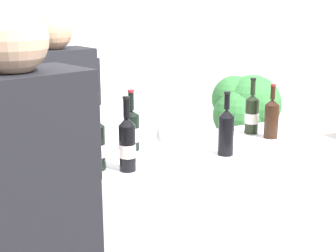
# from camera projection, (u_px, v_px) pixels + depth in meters

# --- Properties ---
(wall_back) EXTENTS (8.00, 0.10, 2.80)m
(wall_back) POSITION_uv_depth(u_px,v_px,m) (23.00, 37.00, 4.53)
(wall_back) COLOR white
(wall_back) RESTS_ON ground_plane
(counter) EXTENTS (2.27, 0.64, 0.98)m
(counter) POSITION_uv_depth(u_px,v_px,m) (137.00, 251.00, 2.52)
(counter) COLOR white
(counter) RESTS_ON ground_plane
(wine_bottle_0) EXTENTS (0.08, 0.08, 0.31)m
(wine_bottle_0) POSITION_uv_depth(u_px,v_px,m) (132.00, 130.00, 2.53)
(wine_bottle_0) COLOR black
(wine_bottle_0) RESTS_ON counter
(wine_bottle_1) EXTENTS (0.08, 0.08, 0.32)m
(wine_bottle_1) POSITION_uv_depth(u_px,v_px,m) (252.00, 114.00, 2.85)
(wine_bottle_1) COLOR black
(wine_bottle_1) RESTS_ON counter
(wine_bottle_2) EXTENTS (0.08, 0.08, 0.32)m
(wine_bottle_2) POSITION_uv_depth(u_px,v_px,m) (75.00, 139.00, 2.32)
(wine_bottle_2) COLOR black
(wine_bottle_2) RESTS_ON counter
(wine_bottle_4) EXTENTS (0.08, 0.08, 0.35)m
(wine_bottle_4) POSITION_uv_depth(u_px,v_px,m) (127.00, 144.00, 2.22)
(wine_bottle_4) COLOR black
(wine_bottle_4) RESTS_ON counter
(wine_bottle_5) EXTENTS (0.08, 0.08, 0.32)m
(wine_bottle_5) POSITION_uv_depth(u_px,v_px,m) (226.00, 131.00, 2.45)
(wine_bottle_5) COLOR black
(wine_bottle_5) RESTS_ON counter
(wine_bottle_6) EXTENTS (0.08, 0.08, 0.30)m
(wine_bottle_6) POSITION_uv_depth(u_px,v_px,m) (17.00, 157.00, 2.07)
(wine_bottle_6) COLOR black
(wine_bottle_6) RESTS_ON counter
(wine_bottle_7) EXTENTS (0.08, 0.08, 0.31)m
(wine_bottle_7) POSITION_uv_depth(u_px,v_px,m) (272.00, 118.00, 2.75)
(wine_bottle_7) COLOR black
(wine_bottle_7) RESTS_ON counter
(wine_bottle_8) EXTENTS (0.08, 0.08, 0.34)m
(wine_bottle_8) POSITION_uv_depth(u_px,v_px,m) (97.00, 144.00, 2.24)
(wine_bottle_8) COLOR black
(wine_bottle_8) RESTS_ON counter
(wine_bottle_9) EXTENTS (0.07, 0.07, 0.32)m
(wine_bottle_9) POSITION_uv_depth(u_px,v_px,m) (62.00, 152.00, 2.13)
(wine_bottle_9) COLOR black
(wine_bottle_9) RESTS_ON counter
(wine_glass) EXTENTS (0.07, 0.07, 0.19)m
(wine_glass) POSITION_uv_depth(u_px,v_px,m) (163.00, 139.00, 2.29)
(wine_glass) COLOR silver
(wine_glass) RESTS_ON counter
(person_server) EXTENTS (0.57, 0.32, 1.67)m
(person_server) POSITION_uv_depth(u_px,v_px,m) (60.00, 159.00, 2.94)
(person_server) COLOR black
(person_server) RESTS_ON ground_plane
(potted_shrub) EXTENTS (0.57, 0.53, 1.16)m
(potted_shrub) POSITION_uv_depth(u_px,v_px,m) (243.00, 124.00, 4.00)
(potted_shrub) COLOR brown
(potted_shrub) RESTS_ON ground_plane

